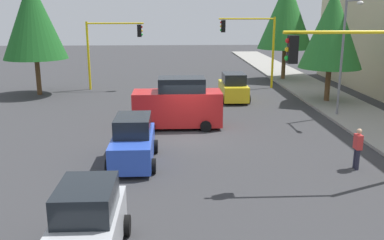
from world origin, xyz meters
The scene contains 14 objects.
ground_plane centered at (0.00, 0.00, 0.00)m, with size 120.00×120.00×0.00m, color #353538.
sidewalk_kerb centered at (-5.00, 10.50, 0.07)m, with size 80.00×4.00×0.15m, color gray.
traffic_signal_far_right centered at (-14.00, -5.66, 3.86)m, with size 0.36×4.59×5.43m.
traffic_signal_far_left centered at (-14.00, 5.71, 4.08)m, with size 0.36×4.59×5.78m.
traffic_signal_near_left centered at (6.00, 5.70, 4.02)m, with size 0.36×4.59×5.68m.
street_lamp_curbside centered at (-3.61, 9.20, 4.35)m, with size 2.15×0.28×7.00m.
tree_roadside_mid centered at (-8.00, 10.00, 5.07)m, with size 4.23×4.23×7.73m.
tree_roadside_far centered at (-18.00, 9.50, 6.01)m, with size 4.98×4.98×9.13m.
tree_opposite_side centered at (-12.00, -11.00, 5.67)m, with size 4.71×4.71×8.62m.
delivery_van_red centered at (-2.00, -0.50, 1.28)m, with size 2.22×4.80×2.77m.
car_silver centered at (10.66, -3.03, 0.90)m, with size 3.78×1.94×1.98m.
car_yellow centered at (-9.11, 3.57, 0.90)m, with size 3.94×2.03×1.98m.
car_blue centered at (3.48, -2.48, 0.90)m, with size 4.03×1.97×1.98m.
pedestrian_crossing centered at (4.71, 6.62, 0.91)m, with size 0.40×0.24×1.70m.
Camera 1 is at (20.55, -0.82, 6.24)m, focal length 39.57 mm.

